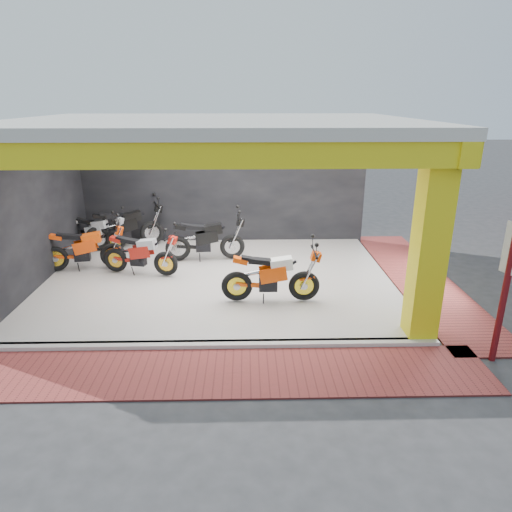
# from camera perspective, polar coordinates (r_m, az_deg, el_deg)

# --- Properties ---
(ground) EXTENTS (80.00, 80.00, 0.00)m
(ground) POSITION_cam_1_polar(r_m,az_deg,el_deg) (9.02, -5.35, -8.03)
(ground) COLOR #2D2D30
(ground) RESTS_ON ground
(showroom_floor) EXTENTS (8.00, 6.00, 0.10)m
(showroom_floor) POSITION_cam_1_polar(r_m,az_deg,el_deg) (10.82, -4.68, -2.94)
(showroom_floor) COLOR silver
(showroom_floor) RESTS_ON ground
(showroom_ceiling) EXTENTS (8.40, 6.40, 0.20)m
(showroom_ceiling) POSITION_cam_1_polar(r_m,az_deg,el_deg) (10.04, -5.24, 16.18)
(showroom_ceiling) COLOR beige
(showroom_ceiling) RESTS_ON corner_column
(back_wall) EXTENTS (8.20, 0.20, 3.50)m
(back_wall) POSITION_cam_1_polar(r_m,az_deg,el_deg) (13.33, -4.15, 8.93)
(back_wall) COLOR black
(back_wall) RESTS_ON ground
(left_wall) EXTENTS (0.20, 6.20, 3.50)m
(left_wall) POSITION_cam_1_polar(r_m,az_deg,el_deg) (11.32, -26.21, 5.16)
(left_wall) COLOR black
(left_wall) RESTS_ON ground
(corner_column) EXTENTS (0.50, 0.50, 3.50)m
(corner_column) POSITION_cam_1_polar(r_m,az_deg,el_deg) (8.24, 20.86, 1.22)
(corner_column) COLOR yellow
(corner_column) RESTS_ON ground
(header_beam_front) EXTENTS (8.40, 0.30, 0.40)m
(header_beam_front) POSITION_cam_1_polar(r_m,az_deg,el_deg) (7.08, -6.73, 12.46)
(header_beam_front) COLOR yellow
(header_beam_front) RESTS_ON corner_column
(header_beam_right) EXTENTS (0.30, 6.40, 0.40)m
(header_beam_right) POSITION_cam_1_polar(r_m,az_deg,el_deg) (10.58, 17.67, 13.92)
(header_beam_right) COLOR yellow
(header_beam_right) RESTS_ON corner_column
(floor_kerb) EXTENTS (8.00, 0.20, 0.10)m
(floor_kerb) POSITION_cam_1_polar(r_m,az_deg,el_deg) (8.11, -5.84, -11.01)
(floor_kerb) COLOR silver
(floor_kerb) RESTS_ON ground
(paver_front) EXTENTS (9.00, 1.40, 0.03)m
(paver_front) POSITION_cam_1_polar(r_m,az_deg,el_deg) (7.46, -6.28, -14.25)
(paver_front) COLOR maroon
(paver_front) RESTS_ON ground
(paver_right) EXTENTS (1.40, 7.00, 0.03)m
(paver_right) POSITION_cam_1_polar(r_m,az_deg,el_deg) (11.58, 19.79, -2.73)
(paver_right) COLOR maroon
(paver_right) RESTS_ON ground
(signpost) EXTENTS (0.13, 0.34, 2.55)m
(signpost) POSITION_cam_1_polar(r_m,az_deg,el_deg) (8.12, 28.86, -2.87)
(signpost) COLOR #5F0E12
(signpost) RESTS_ON ground
(moto_hero) EXTENTS (2.15, 0.81, 1.31)m
(moto_hero) POSITION_cam_1_polar(r_m,az_deg,el_deg) (9.35, 6.10, -1.98)
(moto_hero) COLOR #F24A0A
(moto_hero) RESTS_ON showroom_floor
(moto_row_a) EXTENTS (2.10, 1.15, 1.21)m
(moto_row_a) POSITION_cam_1_polar(r_m,az_deg,el_deg) (10.84, -11.30, 0.49)
(moto_row_a) COLOR red
(moto_row_a) RESTS_ON showroom_floor
(moto_row_b) EXTENTS (2.22, 0.98, 1.32)m
(moto_row_b) POSITION_cam_1_polar(r_m,az_deg,el_deg) (11.79, -3.01, 2.64)
(moto_row_b) COLOR black
(moto_row_b) RESTS_ON showroom_floor
(moto_row_c) EXTENTS (2.17, 1.11, 1.26)m
(moto_row_c) POSITION_cam_1_polar(r_m,az_deg,el_deg) (11.72, -17.58, 1.49)
(moto_row_c) COLOR #F4430A
(moto_row_c) RESTS_ON showroom_floor
(moto_row_d) EXTENTS (2.42, 1.59, 1.39)m
(moto_row_d) POSITION_cam_1_polar(r_m,az_deg,el_deg) (13.29, -12.98, 4.23)
(moto_row_d) COLOR black
(moto_row_d) RESTS_ON showroom_floor
(moto_row_e) EXTENTS (2.03, 1.15, 1.17)m
(moto_row_e) POSITION_cam_1_polar(r_m,az_deg,el_deg) (13.00, -17.29, 3.01)
(moto_row_e) COLOR #B1B3B9
(moto_row_e) RESTS_ON showroom_floor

